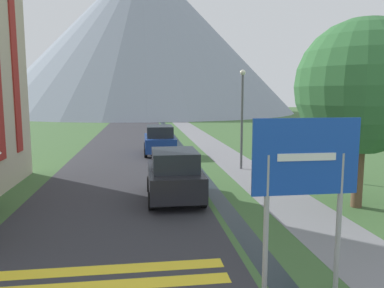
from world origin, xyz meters
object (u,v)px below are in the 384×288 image
(road_sign, at_px, (305,175))
(tree_by_path, at_px, (363,87))
(streetlamp, at_px, (242,111))
(parked_car_near, at_px, (174,175))
(parked_car_far, at_px, (160,140))

(road_sign, xyz_separation_m, tree_by_path, (4.20, 5.03, 1.71))
(streetlamp, height_order, tree_by_path, tree_by_path)
(streetlamp, distance_m, tree_by_path, 7.27)
(streetlamp, bearing_deg, road_sign, -99.69)
(road_sign, bearing_deg, parked_car_near, 105.24)
(parked_car_near, distance_m, streetlamp, 6.75)
(tree_by_path, bearing_deg, parked_car_near, 163.96)
(parked_car_far, relative_size, tree_by_path, 0.66)
(streetlamp, bearing_deg, parked_car_far, 126.62)
(road_sign, distance_m, streetlamp, 12.09)
(road_sign, relative_size, parked_car_near, 0.89)
(tree_by_path, bearing_deg, parked_car_far, 116.61)
(tree_by_path, bearing_deg, streetlamp, 107.51)
(road_sign, relative_size, tree_by_path, 0.54)
(parked_car_near, bearing_deg, parked_car_far, 90.17)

